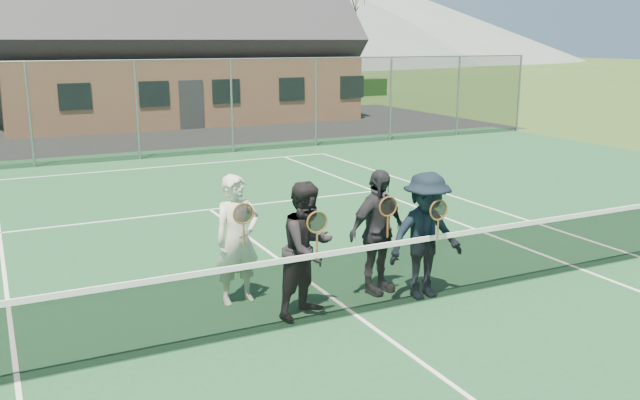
% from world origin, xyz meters
% --- Properties ---
extents(ground, '(220.00, 220.00, 0.00)m').
position_xyz_m(ground, '(0.00, 20.00, 0.00)').
color(ground, '#2F4C1B').
rests_on(ground, ground).
extents(court_surface, '(30.00, 30.00, 0.02)m').
position_xyz_m(court_surface, '(0.00, 0.00, 0.01)').
color(court_surface, '#1C4C2B').
rests_on(court_surface, ground).
extents(hedge_row, '(40.00, 1.20, 1.10)m').
position_xyz_m(hedge_row, '(0.00, 32.00, 0.55)').
color(hedge_row, black).
rests_on(hedge_row, ground).
extents(hill_east, '(90.00, 90.00, 14.00)m').
position_xyz_m(hill_east, '(55.00, 95.00, 7.00)').
color(hill_east, slate).
rests_on(hill_east, ground).
extents(court_markings, '(11.03, 23.83, 0.01)m').
position_xyz_m(court_markings, '(0.00, 0.00, 0.02)').
color(court_markings, white).
rests_on(court_markings, court_surface).
extents(tennis_net, '(11.68, 0.08, 1.10)m').
position_xyz_m(tennis_net, '(0.00, 0.00, 0.54)').
color(tennis_net, slate).
rests_on(tennis_net, ground).
extents(perimeter_fence, '(30.07, 0.07, 3.02)m').
position_xyz_m(perimeter_fence, '(0.00, 13.50, 1.52)').
color(perimeter_fence, slate).
rests_on(perimeter_fence, ground).
extents(clubhouse, '(15.60, 8.20, 7.70)m').
position_xyz_m(clubhouse, '(4.00, 24.00, 3.99)').
color(clubhouse, '#9E6B4C').
rests_on(clubhouse, ground).
extents(tree_d, '(3.20, 3.20, 7.77)m').
position_xyz_m(tree_d, '(12.00, 33.00, 5.79)').
color(tree_d, '#3A2615').
rests_on(tree_d, ground).
extents(tree_e, '(3.20, 3.20, 7.77)m').
position_xyz_m(tree_e, '(18.00, 33.00, 5.79)').
color(tree_e, '#3D2816').
rests_on(tree_e, ground).
extents(player_a, '(0.70, 0.53, 1.80)m').
position_xyz_m(player_a, '(-1.22, 1.14, 0.92)').
color(player_a, beige).
rests_on(player_a, court_surface).
extents(player_b, '(1.07, 0.97, 1.80)m').
position_xyz_m(player_b, '(-0.54, 0.33, 0.92)').
color(player_b, black).
rests_on(player_b, court_surface).
extents(player_c, '(1.13, 0.71, 1.80)m').
position_xyz_m(player_c, '(0.70, 0.63, 0.92)').
color(player_c, '#25252A').
rests_on(player_c, court_surface).
extents(player_d, '(1.18, 0.69, 1.80)m').
position_xyz_m(player_d, '(1.20, 0.15, 0.92)').
color(player_d, black).
rests_on(player_d, court_surface).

